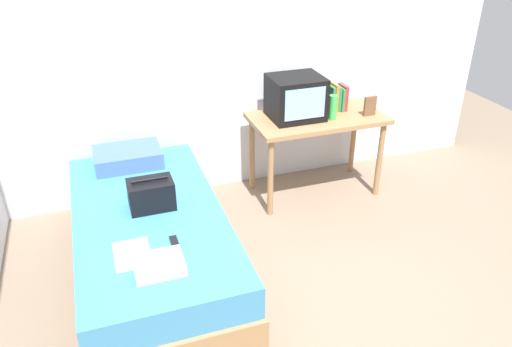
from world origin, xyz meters
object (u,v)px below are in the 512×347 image
at_px(book_row, 337,98).
at_px(pillow, 128,157).
at_px(magazine, 132,254).
at_px(desk, 317,126).
at_px(tv, 296,97).
at_px(picture_frame, 370,106).
at_px(remote_dark, 175,244).
at_px(bed, 152,245).
at_px(folded_towel, 159,265).
at_px(handbag, 151,194).
at_px(water_bottle, 333,107).

bearing_deg(book_row, pillow, -177.74).
bearing_deg(magazine, desk, 33.95).
relative_size(tv, picture_frame, 2.54).
bearing_deg(remote_dark, bed, 103.27).
relative_size(tv, folded_towel, 1.57).
distance_m(magazine, remote_dark, 0.26).
relative_size(desk, magazine, 4.00).
bearing_deg(picture_frame, magazine, -154.39).
bearing_deg(desk, book_row, 21.54).
xyz_separation_m(magazine, remote_dark, (0.26, 0.01, 0.01)).
relative_size(handbag, folded_towel, 1.07).
relative_size(bed, picture_frame, 11.53).
bearing_deg(desk, picture_frame, -17.21).
distance_m(water_bottle, magazine, 2.14).
bearing_deg(book_row, water_bottle, -125.08).
distance_m(water_bottle, book_row, 0.23).
distance_m(picture_frame, handbag, 2.06).
distance_m(pillow, magazine, 1.19).
distance_m(desk, pillow, 1.63).
bearing_deg(tv, magazine, -141.94).
bearing_deg(picture_frame, tv, 164.75).
bearing_deg(handbag, remote_dark, -82.80).
height_order(water_bottle, folded_towel, water_bottle).
bearing_deg(water_bottle, folded_towel, -143.46).
relative_size(water_bottle, picture_frame, 1.22).
xyz_separation_m(water_bottle, picture_frame, (0.34, -0.03, -0.02)).
bearing_deg(water_bottle, magazine, -149.60).
distance_m(bed, water_bottle, 1.88).
distance_m(bed, tv, 1.72).
xyz_separation_m(desk, magazine, (-1.74, -1.17, -0.10)).
xyz_separation_m(pillow, remote_dark, (0.14, -1.18, -0.05)).
xyz_separation_m(tv, remote_dark, (-1.29, -1.20, -0.37)).
height_order(desk, remote_dark, desk).
bearing_deg(pillow, handbag, -83.48).
distance_m(bed, handbag, 0.38).
xyz_separation_m(tv, picture_frame, (0.62, -0.17, -0.09)).
bearing_deg(folded_towel, tv, 44.59).
xyz_separation_m(magazine, folded_towel, (0.13, -0.19, 0.03)).
distance_m(handbag, remote_dark, 0.49).
bearing_deg(desk, magazine, -146.05).
bearing_deg(magazine, pillow, 84.44).
height_order(desk, folded_towel, desk).
height_order(desk, magazine, desk).
xyz_separation_m(pillow, handbag, (0.08, -0.70, 0.04)).
relative_size(handbag, magazine, 1.03).
height_order(water_bottle, handbag, water_bottle).
bearing_deg(water_bottle, remote_dark, -145.86).
distance_m(book_row, remote_dark, 2.13).
xyz_separation_m(desk, pillow, (-1.63, 0.01, -0.04)).
bearing_deg(pillow, remote_dark, -83.20).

